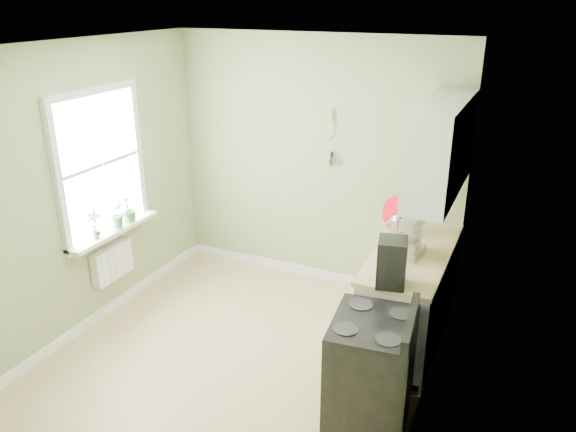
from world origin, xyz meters
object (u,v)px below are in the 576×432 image
at_px(stand_mixer, 411,237).
at_px(coffee_maker, 391,264).
at_px(stove, 371,370).
at_px(kettle, 396,225).

bearing_deg(stand_mixer, coffee_maker, -91.40).
height_order(stove, stand_mixer, stand_mixer).
height_order(stove, kettle, kettle).
bearing_deg(kettle, stove, -81.10).
relative_size(stove, coffee_maker, 2.49).
relative_size(stand_mixer, kettle, 1.89).
relative_size(stand_mixer, coffee_maker, 1.02).
bearing_deg(coffee_maker, stove, -87.77).
bearing_deg(coffee_maker, stand_mixer, 88.60).
distance_m(kettle, coffee_maker, 1.00).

